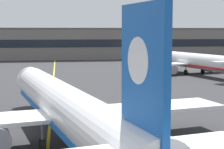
{
  "coord_description": "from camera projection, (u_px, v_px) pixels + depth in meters",
  "views": [
    {
      "loc": [
        0.32,
        -22.11,
        10.23
      ],
      "look_at": [
        6.19,
        15.28,
        5.92
      ],
      "focal_mm": 60.73,
      "sensor_mm": 36.0,
      "label": 1
    }
  ],
  "objects": [
    {
      "name": "terminal_building",
      "position": [
        57.0,
        44.0,
        140.48
      ],
      "size": [
        146.65,
        12.4,
        11.54
      ],
      "color": "slate",
      "rests_on": "ground"
    },
    {
      "name": "airliner_foreground",
      "position": [
        67.0,
        108.0,
        33.94
      ],
      "size": [
        32.29,
        41.15,
        11.65
      ],
      "color": "white",
      "rests_on": "ground"
    },
    {
      "name": "safety_cone_by_nose_gear",
      "position": [
        64.0,
        105.0,
        51.25
      ],
      "size": [
        0.44,
        0.44,
        0.55
      ],
      "color": "orange",
      "rests_on": "ground"
    },
    {
      "name": "taxiway_centreline",
      "position": [
        51.0,
        106.0,
        52.26
      ],
      "size": [
        2.69,
        179.99,
        0.01
      ],
      "primitive_type": "cube",
      "rotation": [
        0.0,
        0.0,
        -0.01
      ],
      "color": "yellow",
      "rests_on": "ground"
    },
    {
      "name": "airliner_background",
      "position": [
        190.0,
        61.0,
        91.59
      ],
      "size": [
        30.4,
        38.6,
        11.01
      ],
      "color": "white",
      "rests_on": "ground"
    }
  ]
}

